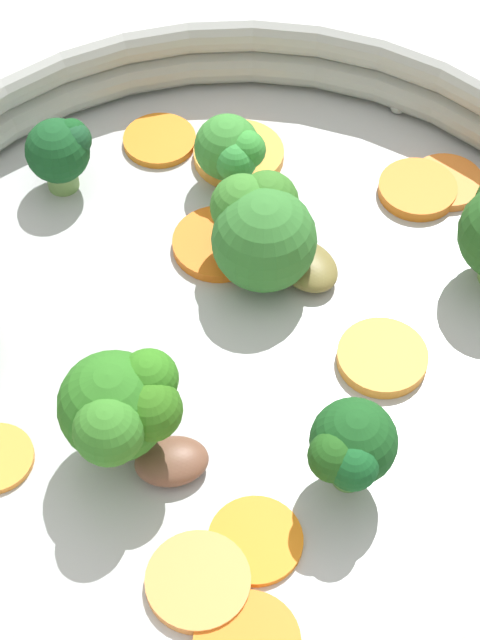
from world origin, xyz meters
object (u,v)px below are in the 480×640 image
Objects in this scene: carrot_slice_1 at (219,243)px; mushroom_piece_1 at (172,461)px; skillet at (240,349)px; carrot_slice_7 at (444,180)px; broccoli_floret_6 at (121,408)px; carrot_slice_5 at (239,154)px; broccoli_floret_3 at (261,226)px; broccoli_floret_0 at (231,151)px; carrot_slice_6 at (198,581)px; carrot_slice_8 at (160,140)px; carrot_slice_0 at (382,357)px; broccoli_floret_1 at (351,448)px; mushroom_piece_0 at (307,265)px; broccoli_floret_2 at (57,152)px; carrot_slice_3 at (255,540)px; carrot_slice_9 at (417,189)px.

carrot_slice_1 is 1.47× the size of mushroom_piece_1.
carrot_slice_7 is at bearing 0.76° from skillet.
mushroom_piece_1 is (0.01, -0.02, -0.03)m from broccoli_floret_6.
carrot_slice_5 is 1.27× the size of carrot_slice_7.
broccoli_floret_3 is (-0.10, 0.02, 0.03)m from carrot_slice_7.
broccoli_floret_6 is at bearing -171.24° from skillet.
carrot_slice_5 is at bearing 36.04° from broccoli_floret_0.
carrot_slice_6 is (-0.17, -0.16, -0.00)m from carrot_slice_5.
carrot_slice_5 is 0.08m from broccoli_floret_3.
skillet is 9.41× the size of carrot_slice_8.
carrot_slice_1 is at bearing 94.73° from carrot_slice_0.
carrot_slice_1 is 1.10× the size of carrot_slice_6.
mushroom_piece_0 is at bearing 53.27° from broccoli_floret_1.
carrot_slice_6 is 0.21m from broccoli_floret_0.
broccoli_floret_2 is 1.30× the size of mushroom_piece_1.
mushroom_piece_0 is (0.07, 0.09, -0.02)m from broccoli_floret_1.
broccoli_floret_2 is at bearing 62.55° from broccoli_floret_6.
carrot_slice_7 is at bearing 18.14° from carrot_slice_6.
carrot_slice_7 is (0.23, 0.08, -0.00)m from carrot_slice_6.
broccoli_floret_3 is (-0.02, -0.10, 0.03)m from carrot_slice_8.
mushroom_piece_1 is at bearing -128.61° from carrot_slice_8.
broccoli_floret_0 is at bearing 62.80° from broccoli_floret_1.
carrot_slice_0 reaches higher than carrot_slice_3.
carrot_slice_1 is at bearing 38.78° from mushroom_piece_1.
carrot_slice_0 is 0.14m from carrot_slice_5.
carrot_slice_9 reaches higher than carrot_slice_3.
broccoli_floret_0 is at bearing -81.08° from carrot_slice_8.
broccoli_floret_3 is at bearing -70.37° from broccoli_floret_2.
carrot_slice_0 is 1.18× the size of mushroom_piece_0.
broccoli_floret_1 reaches higher than carrot_slice_8.
broccoli_floret_3 is 1.82× the size of mushroom_piece_1.
broccoli_floret_6 is at bearing 128.32° from broccoli_floret_1.
broccoli_floret_0 is 1.15× the size of mushroom_piece_0.
carrot_slice_1 and carrot_slice_5 have the same top height.
broccoli_floret_0 reaches higher than mushroom_piece_1.
carrot_slice_0 is 1.01× the size of broccoli_floret_2.
carrot_slice_1 and carrot_slice_9 have the same top height.
carrot_slice_1 is 0.12m from broccoli_floret_6.
carrot_slice_6 reaches higher than carrot_slice_3.
carrot_slice_8 is 0.06m from broccoli_floret_2.
carrot_slice_7 is 0.78× the size of broccoli_floret_1.
carrot_slice_1 is 0.06m from carrot_slice_5.
skillet is at bearing -89.77° from broccoli_floret_2.
mushroom_piece_1 is at bearing -141.33° from carrot_slice_5.
broccoli_floret_3 is 0.12m from broccoli_floret_6.
carrot_slice_5 and carrot_slice_9 have the same top height.
carrot_slice_3 is 0.82× the size of carrot_slice_5.
broccoli_floret_2 reaches higher than carrot_slice_9.
carrot_slice_5 is 0.09m from carrot_slice_9.
broccoli_floret_0 is 0.07m from mushroom_piece_0.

